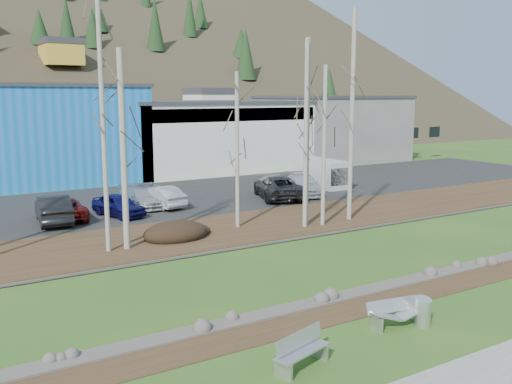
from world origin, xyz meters
TOP-DOWN VIEW (x-y plane):
  - ground at (0.00, 0.00)m, footprint 200.00×200.00m
  - footpath at (0.00, -3.50)m, footprint 80.00×2.00m
  - dirt_strip at (0.00, 2.10)m, footprint 80.00×1.80m
  - near_bank_rocks at (0.00, 3.10)m, footprint 80.00×0.80m
  - river at (0.00, 7.20)m, footprint 80.00×8.00m
  - far_bank_rocks at (0.00, 11.30)m, footprint 80.00×0.80m
  - far_bank at (0.00, 14.50)m, footprint 80.00×7.00m
  - parking_lot at (0.00, 25.00)m, footprint 80.00×14.00m
  - building_blue at (-6.00, 39.00)m, footprint 20.40×12.24m
  - building_white at (12.00, 38.98)m, footprint 18.36×12.24m
  - building_grey at (28.00, 39.00)m, footprint 14.28×12.24m
  - hillside at (0.00, 84.00)m, footprint 160.00×72.00m
  - bench_intact at (-4.98, -0.50)m, footprint 1.99×1.06m
  - bench_damaged at (-0.67, 0.17)m, footprint 2.02×0.94m
  - litter_bin at (0.05, -0.28)m, footprint 0.53×0.53m
  - dirt_mound at (-2.38, 13.95)m, footprint 3.39×2.39m
  - birch_2 at (-5.15, 13.38)m, footprint 0.29×0.29m
  - birch_3 at (-6.04, 13.40)m, footprint 0.22×0.22m
  - birch_4 at (1.61, 14.54)m, footprint 0.22×0.22m
  - birch_5 at (5.94, 12.43)m, footprint 0.22×0.22m
  - birch_6 at (5.13, 12.95)m, footprint 0.30×0.30m
  - birch_7 at (4.85, 12.65)m, footprint 0.24×0.24m
  - birch_8 at (8.21, 12.80)m, footprint 0.26×0.26m
  - car_1 at (-6.87, 20.96)m, footprint 2.22×5.03m
  - car_2 at (-6.10, 21.55)m, footprint 2.48×4.75m
  - car_3 at (-0.95, 22.70)m, footprint 2.18×4.60m
  - car_4 at (-3.10, 20.84)m, footprint 2.66×4.26m
  - car_5 at (0.14, 22.08)m, footprint 2.12×4.38m
  - car_6 at (8.45, 20.73)m, footprint 4.51×6.35m
  - car_7 at (8.47, 21.07)m, footprint 3.70×5.47m
  - car_8 at (0.10, 22.70)m, footprint 2.18×4.60m
  - car_9 at (10.89, 21.07)m, footprint 3.70×5.47m
  - van_white at (14.45, 23.13)m, footprint 2.23×4.99m

SIDE VIEW (x-z plane):
  - ground at x=0.00m, z-range 0.00..0.00m
  - near_bank_rocks at x=0.00m, z-range -0.25..0.25m
  - river at x=0.00m, z-range -0.45..0.45m
  - far_bank_rocks at x=0.00m, z-range -0.23..0.23m
  - dirt_strip at x=0.00m, z-range 0.00..0.03m
  - footpath at x=0.00m, z-range 0.00..0.04m
  - parking_lot at x=0.00m, z-range 0.00..0.14m
  - far_bank at x=0.00m, z-range 0.00..0.15m
  - litter_bin at x=0.05m, z-range 0.00..0.87m
  - bench_damaged at x=-0.67m, z-range 0.00..0.87m
  - bench_intact at x=-4.98m, z-range 0.00..0.96m
  - dirt_mound at x=-2.38m, z-range 0.15..0.81m
  - car_2 at x=-6.10m, z-range 0.14..1.42m
  - car_3 at x=-0.95m, z-range 0.14..1.43m
  - car_8 at x=0.10m, z-range 0.14..1.43m
  - car_4 at x=-3.10m, z-range 0.14..1.49m
  - car_5 at x=0.14m, z-range 0.14..1.52m
  - car_7 at x=8.47m, z-range 0.14..1.61m
  - car_9 at x=10.89m, z-range 0.14..1.61m
  - car_1 at x=-6.87m, z-range 0.14..1.75m
  - car_6 at x=8.45m, z-range 0.14..1.75m
  - van_white at x=14.45m, z-range 0.14..2.29m
  - building_white at x=12.00m, z-range 0.01..6.81m
  - building_grey at x=28.00m, z-range 0.01..7.31m
  - building_blue at x=-6.00m, z-range 0.01..8.31m
  - birch_4 at x=1.61m, z-range 0.15..8.63m
  - birch_5 at x=5.94m, z-range 0.15..9.01m
  - birch_2 at x=-5.15m, z-range 0.15..9.51m
  - birch_7 at x=4.85m, z-range 0.15..10.35m
  - birch_6 at x=5.13m, z-range 0.15..10.42m
  - birch_3 at x=-6.04m, z-range 0.15..11.81m
  - birch_8 at x=8.21m, z-range 0.15..12.20m
  - hillside at x=0.00m, z-range 0.00..35.00m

